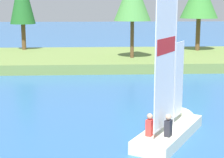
{
  "coord_description": "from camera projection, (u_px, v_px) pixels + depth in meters",
  "views": [
    {
      "loc": [
        0.76,
        -4.22,
        4.78
      ],
      "look_at": [
        1.76,
        13.93,
        1.2
      ],
      "focal_mm": 61.47,
      "sensor_mm": 36.0,
      "label": 1
    }
  ],
  "objects": [
    {
      "name": "shore_bank",
      "position": [
        82.0,
        59.0,
        31.31
      ],
      "size": [
        80.0,
        10.79,
        0.7
      ],
      "primitive_type": "cube",
      "color": "olive",
      "rests_on": "ground"
    },
    {
      "name": "sailboat",
      "position": [
        175.0,
        122.0,
        14.27
      ],
      "size": [
        3.43,
        4.55,
        5.95
      ],
      "rotation": [
        0.0,
        0.0,
        1.02
      ],
      "color": "silver",
      "rests_on": "ground"
    }
  ]
}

